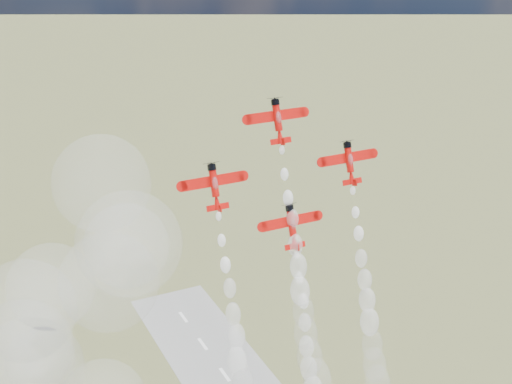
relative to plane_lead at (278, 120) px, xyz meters
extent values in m
cylinder|color=red|center=(0.00, 0.17, 0.50)|extent=(1.38, 2.93, 5.32)
cylinder|color=black|center=(0.00, 1.04, 3.13)|extent=(1.58, 1.81, 1.44)
cube|color=red|center=(0.00, 0.59, 0.67)|extent=(12.06, 0.83, 1.95)
cube|color=white|center=(-3.26, 0.71, 0.63)|extent=(4.75, 0.20, 0.53)
cube|color=white|center=(3.26, 0.71, 0.63)|extent=(4.75, 0.20, 0.53)
cube|color=red|center=(0.00, -1.37, -3.68)|extent=(4.35, 0.46, 1.07)
cube|color=red|center=(0.00, -2.14, -3.63)|extent=(0.14, 2.00, 1.75)
ellipsoid|color=silver|center=(0.00, -0.38, 0.58)|extent=(1.09, 1.69, 2.63)
cone|color=red|center=(0.00, -1.03, -2.96)|extent=(1.38, 2.12, 2.88)
cylinder|color=red|center=(-14.36, -2.99, -9.04)|extent=(1.38, 2.93, 5.32)
cylinder|color=black|center=(-14.36, -2.12, -6.41)|extent=(1.58, 1.81, 1.44)
cube|color=red|center=(-14.36, -2.57, -8.87)|extent=(12.06, 0.83, 1.95)
cube|color=white|center=(-17.62, -2.46, -8.91)|extent=(4.75, 0.20, 0.53)
cube|color=white|center=(-11.10, -2.46, -8.91)|extent=(4.75, 0.20, 0.53)
cube|color=red|center=(-14.36, -4.54, -13.22)|extent=(4.35, 0.46, 1.07)
cube|color=red|center=(-14.36, -5.30, -13.17)|extent=(0.14, 2.00, 1.75)
ellipsoid|color=silver|center=(-14.36, -3.54, -8.97)|extent=(1.09, 1.69, 2.63)
cone|color=red|center=(-14.36, -4.19, -12.50)|extent=(1.38, 2.12, 2.88)
cylinder|color=red|center=(14.36, -2.99, -9.04)|extent=(1.38, 2.93, 5.32)
cylinder|color=black|center=(14.36, -2.12, -6.41)|extent=(1.58, 1.81, 1.44)
cube|color=red|center=(14.36, -2.57, -8.87)|extent=(12.06, 0.83, 1.95)
cube|color=white|center=(11.10, -2.46, -8.91)|extent=(4.75, 0.20, 0.53)
cube|color=white|center=(17.62, -2.46, -8.91)|extent=(4.75, 0.20, 0.53)
cube|color=red|center=(14.36, -4.54, -13.22)|extent=(4.35, 0.46, 1.07)
cube|color=red|center=(14.36, -5.30, -13.17)|extent=(0.14, 2.00, 1.75)
ellipsoid|color=silver|center=(14.36, -3.54, -8.97)|extent=(1.09, 1.69, 2.63)
cone|color=red|center=(14.36, -4.19, -12.50)|extent=(1.38, 2.12, 2.88)
cylinder|color=red|center=(0.00, -6.16, -18.58)|extent=(1.38, 2.93, 5.32)
cylinder|color=black|center=(0.00, -5.29, -15.96)|extent=(1.58, 1.81, 1.44)
cube|color=red|center=(0.00, -5.74, -18.41)|extent=(12.06, 0.83, 1.95)
cube|color=white|center=(-3.26, -5.62, -18.45)|extent=(4.75, 0.20, 0.53)
cube|color=white|center=(3.26, -5.62, -18.45)|extent=(4.75, 0.20, 0.53)
cube|color=red|center=(0.00, -7.70, -22.76)|extent=(4.35, 0.46, 1.07)
cube|color=red|center=(0.00, -8.47, -22.72)|extent=(0.14, 2.00, 1.75)
ellipsoid|color=silver|center=(0.00, -6.71, -18.51)|extent=(1.09, 1.69, 2.63)
cone|color=red|center=(0.00, -7.36, -22.04)|extent=(1.38, 2.12, 2.88)
sphere|color=white|center=(0.08, -1.72, -5.38)|extent=(1.03, 1.03, 1.03)
sphere|color=white|center=(-0.16, -3.31, -9.68)|extent=(1.44, 1.44, 1.44)
sphere|color=white|center=(0.05, -4.49, -14.13)|extent=(1.86, 1.86, 1.86)
sphere|color=white|center=(0.26, -5.92, -17.89)|extent=(2.28, 2.28, 2.28)
sphere|color=white|center=(0.17, -7.44, -22.74)|extent=(2.70, 2.70, 2.70)
sphere|color=white|center=(0.08, -9.06, -26.55)|extent=(3.12, 3.12, 3.12)
sphere|color=white|center=(-0.38, -10.69, -30.91)|extent=(3.53, 3.53, 3.53)
sphere|color=white|center=(-0.11, -11.70, -34.99)|extent=(3.95, 3.95, 3.95)
sphere|color=white|center=(-0.23, -13.10, -39.14)|extent=(4.37, 4.37, 4.37)
sphere|color=white|center=(0.08, -14.32, -43.84)|extent=(4.79, 4.79, 4.79)
sphere|color=white|center=(0.65, -16.49, -47.90)|extent=(5.21, 5.21, 5.21)
sphere|color=white|center=(-14.46, -5.05, -14.83)|extent=(1.03, 1.03, 1.03)
sphere|color=white|center=(-14.49, -6.27, -19.12)|extent=(1.44, 1.44, 1.44)
sphere|color=white|center=(-14.38, -7.56, -23.55)|extent=(1.86, 1.86, 1.86)
sphere|color=white|center=(-14.18, -8.90, -27.74)|extent=(2.28, 2.28, 2.28)
sphere|color=white|center=(-14.40, -10.80, -32.15)|extent=(2.70, 2.70, 2.70)
sphere|color=white|center=(-14.19, -11.72, -36.41)|extent=(3.12, 3.12, 3.12)
sphere|color=white|center=(-14.79, -13.23, -40.83)|extent=(3.53, 3.53, 3.53)
sphere|color=white|center=(-14.56, -15.28, -44.44)|extent=(3.95, 3.95, 3.95)
sphere|color=white|center=(14.32, -4.94, -14.99)|extent=(1.03, 1.03, 1.03)
sphere|color=white|center=(14.42, -6.20, -19.21)|extent=(1.44, 1.44, 1.44)
sphere|color=white|center=(14.44, -7.67, -23.24)|extent=(1.86, 1.86, 1.86)
sphere|color=white|center=(14.29, -9.25, -27.98)|extent=(2.28, 2.28, 2.28)
sphere|color=white|center=(14.57, -10.54, -32.24)|extent=(2.70, 2.70, 2.70)
sphere|color=white|center=(14.54, -11.83, -36.21)|extent=(3.12, 3.12, 3.12)
sphere|color=white|center=(14.31, -13.43, -40.35)|extent=(3.53, 3.53, 3.53)
sphere|color=white|center=(14.27, -14.96, -44.85)|extent=(3.95, 3.95, 3.95)
sphere|color=white|center=(14.22, -16.28, -48.89)|extent=(4.37, 4.37, 4.37)
sphere|color=white|center=(14.46, -17.41, -52.76)|extent=(4.79, 4.79, 4.79)
sphere|color=white|center=(0.10, -8.21, -24.45)|extent=(1.03, 1.03, 1.03)
sphere|color=white|center=(0.07, -9.46, -28.76)|extent=(1.44, 1.44, 1.44)
sphere|color=white|center=(0.20, -11.14, -33.09)|extent=(1.86, 1.86, 1.86)
sphere|color=white|center=(0.07, -12.12, -37.24)|extent=(2.28, 2.28, 2.28)
sphere|color=white|center=(-0.33, -13.70, -41.68)|extent=(2.70, 2.70, 2.70)
sphere|color=white|center=(-0.31, -14.78, -46.04)|extent=(3.12, 3.12, 3.12)
sphere|color=white|center=(-43.80, 3.44, -26.37)|extent=(15.84, 15.84, 15.84)
sphere|color=white|center=(-31.02, 13.92, -33.96)|extent=(20.51, 20.51, 20.51)
sphere|color=white|center=(-30.79, -3.30, -17.56)|extent=(18.81, 18.81, 18.81)
sphere|color=white|center=(-48.79, 3.41, -29.95)|extent=(18.45, 18.45, 18.45)
sphere|color=white|center=(-49.51, 2.89, -42.51)|extent=(19.94, 19.94, 19.94)
sphere|color=white|center=(-26.43, 15.40, -27.41)|extent=(17.58, 17.58, 17.58)
sphere|color=white|center=(-33.23, 2.95, -8.01)|extent=(17.39, 17.39, 17.39)
sphere|color=white|center=(-46.54, 12.26, -47.28)|extent=(13.73, 13.73, 13.73)
sphere|color=white|center=(-50.61, -3.57, -33.11)|extent=(16.93, 16.93, 16.93)
camera|label=1|loc=(-59.62, -113.39, 38.11)|focal=50.00mm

